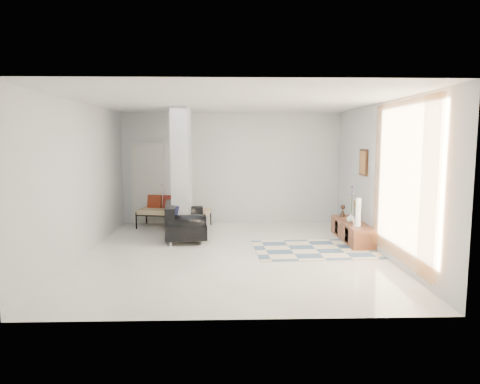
{
  "coord_description": "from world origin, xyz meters",
  "views": [
    {
      "loc": [
        -0.1,
        -7.83,
        2.11
      ],
      "look_at": [
        0.15,
        0.6,
        1.08
      ],
      "focal_mm": 32.0,
      "sensor_mm": 36.0,
      "label": 1
    }
  ],
  "objects": [
    {
      "name": "wall_back",
      "position": [
        0.0,
        3.0,
        1.4
      ],
      "size": [
        6.0,
        0.0,
        6.0
      ],
      "primitive_type": "plane",
      "rotation": [
        1.57,
        0.0,
        0.0
      ],
      "color": "silver",
      "rests_on": "ground"
    },
    {
      "name": "wall_art",
      "position": [
        2.72,
        0.94,
        1.65
      ],
      "size": [
        0.04,
        0.45,
        0.55
      ],
      "primitive_type": "cube",
      "color": "#381E0F",
      "rests_on": "wall_right"
    },
    {
      "name": "hallway_door",
      "position": [
        -2.1,
        2.96,
        1.02
      ],
      "size": [
        0.85,
        0.06,
        2.04
      ],
      "primitive_type": "cube",
      "color": "silver",
      "rests_on": "floor"
    },
    {
      "name": "ceiling",
      "position": [
        0.0,
        0.0,
        2.8
      ],
      "size": [
        6.0,
        6.0,
        0.0
      ],
      "primitive_type": "plane",
      "rotation": [
        3.14,
        0.0,
        0.0
      ],
      "color": "white",
      "rests_on": "wall_back"
    },
    {
      "name": "daybed",
      "position": [
        -1.42,
        2.48,
        0.42
      ],
      "size": [
        1.79,
        0.99,
        0.77
      ],
      "rotation": [
        0.0,
        0.0,
        -0.17
      ],
      "color": "black",
      "rests_on": "floor"
    },
    {
      "name": "vase",
      "position": [
        2.47,
        0.84,
        0.5
      ],
      "size": [
        0.2,
        0.2,
        0.21
      ],
      "primitive_type": "imported",
      "rotation": [
        0.0,
        0.0,
        -0.03
      ],
      "color": "white",
      "rests_on": "media_console"
    },
    {
      "name": "area_rug",
      "position": [
        1.6,
        0.2,
        0.01
      ],
      "size": [
        2.42,
        1.68,
        0.01
      ],
      "primitive_type": "cube",
      "rotation": [
        0.0,
        0.0,
        0.05
      ],
      "color": "beige",
      "rests_on": "floor"
    },
    {
      "name": "wall_left",
      "position": [
        -2.75,
        0.0,
        1.4
      ],
      "size": [
        0.0,
        6.0,
        6.0
      ],
      "primitive_type": "plane",
      "rotation": [
        1.57,
        0.0,
        1.57
      ],
      "color": "silver",
      "rests_on": "ground"
    },
    {
      "name": "curtain",
      "position": [
        2.67,
        -1.15,
        1.45
      ],
      "size": [
        0.0,
        2.55,
        2.55
      ],
      "primitive_type": "plane",
      "rotation": [
        1.57,
        0.0,
        1.57
      ],
      "color": "orange",
      "rests_on": "wall_right"
    },
    {
      "name": "media_console",
      "position": [
        2.52,
        0.95,
        0.2
      ],
      "size": [
        0.45,
        1.8,
        0.8
      ],
      "color": "brown",
      "rests_on": "floor"
    },
    {
      "name": "wall_right",
      "position": [
        2.75,
        0.0,
        1.4
      ],
      "size": [
        0.0,
        6.0,
        6.0
      ],
      "primitive_type": "plane",
      "rotation": [
        1.57,
        0.0,
        -1.57
      ],
      "color": "silver",
      "rests_on": "ground"
    },
    {
      "name": "wall_front",
      "position": [
        0.0,
        -3.0,
        1.4
      ],
      "size": [
        6.0,
        0.0,
        6.0
      ],
      "primitive_type": "plane",
      "rotation": [
        -1.57,
        0.0,
        0.0
      ],
      "color": "silver",
      "rests_on": "ground"
    },
    {
      "name": "bronze_figurine",
      "position": [
        2.47,
        1.5,
        0.53
      ],
      "size": [
        0.14,
        0.14,
        0.27
      ],
      "primitive_type": null,
      "rotation": [
        0.0,
        0.0,
        0.07
      ],
      "color": "#321E16",
      "rests_on": "media_console"
    },
    {
      "name": "partition_column",
      "position": [
        -1.1,
        1.6,
        1.4
      ],
      "size": [
        0.35,
        1.2,
        2.8
      ],
      "primitive_type": "cube",
      "color": "#A3A7AA",
      "rests_on": "floor"
    },
    {
      "name": "floor",
      "position": [
        0.0,
        0.0,
        0.0
      ],
      "size": [
        6.0,
        6.0,
        0.0
      ],
      "primitive_type": "plane",
      "color": "silver",
      "rests_on": "ground"
    },
    {
      "name": "loveseat",
      "position": [
        -1.06,
        1.19,
        0.36
      ],
      "size": [
        0.99,
        1.51,
        0.76
      ],
      "rotation": [
        0.0,
        0.0,
        0.11
      ],
      "color": "silver",
      "rests_on": "floor"
    },
    {
      "name": "cylinder_lamp",
      "position": [
        2.5,
        0.48,
        0.68
      ],
      "size": [
        0.1,
        0.1,
        0.56
      ],
      "primitive_type": "cylinder",
      "color": "beige",
      "rests_on": "media_console"
    }
  ]
}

